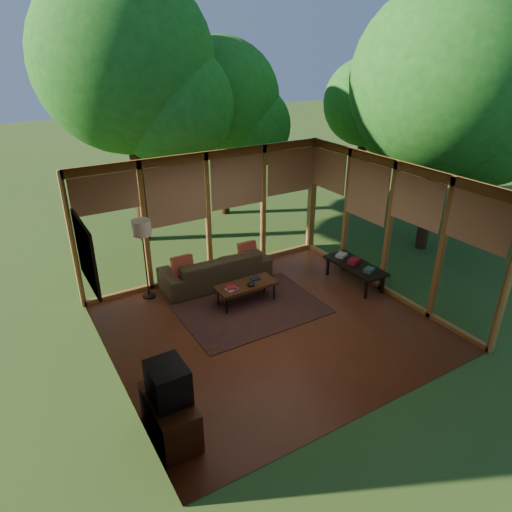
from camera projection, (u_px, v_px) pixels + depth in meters
floor at (271, 326)px, 8.29m from camera, size 5.50×5.50×0.00m
ceiling at (273, 182)px, 7.14m from camera, size 5.50×5.50×0.00m
wall_left at (108, 303)px, 6.43m from camera, size 0.04×5.00×2.70m
wall_front at (378, 333)px, 5.77m from camera, size 5.50×0.04×2.70m
window_wall_back at (208, 216)px, 9.65m from camera, size 5.50×0.12×2.70m
window_wall_right at (389, 229)px, 8.99m from camera, size 0.12×5.00×2.70m
exterior_lawn at (332, 171)px, 18.22m from camera, size 40.00×40.00×0.00m
tree_nw at (124, 62)px, 10.20m from camera, size 4.08×4.08×6.33m
tree_ne at (220, 100)px, 12.50m from camera, size 3.28×3.28×4.89m
tree_se at (446, 81)px, 9.78m from camera, size 4.10×4.10×5.99m
tree_far at (367, 103)px, 13.49m from camera, size 2.56×2.56×4.35m
rug at (251, 308)px, 8.83m from camera, size 2.68×1.90×0.01m
sofa at (216, 269)px, 9.64m from camera, size 2.32×0.95×0.67m
pillow_left at (183, 267)px, 9.15m from camera, size 0.43×0.23×0.45m
pillow_right at (247, 251)px, 9.85m from camera, size 0.40×0.21×0.42m
ct_book_lower at (232, 289)px, 8.64m from camera, size 0.24×0.20×0.03m
ct_book_upper at (231, 287)px, 8.63m from camera, size 0.21×0.18×0.03m
ct_book_side at (255, 279)px, 9.02m from camera, size 0.21×0.17×0.03m
ct_bowl at (251, 284)px, 8.78m from camera, size 0.16×0.16×0.07m
media_cabinet at (170, 417)px, 5.89m from camera, size 0.50×1.00×0.60m
television at (168, 383)px, 5.66m from camera, size 0.45×0.55×0.50m
console_book_a at (369, 270)px, 9.24m from camera, size 0.25×0.21×0.08m
console_book_b at (354, 261)px, 9.58m from camera, size 0.28×0.23×0.11m
console_book_c at (341, 255)px, 9.90m from camera, size 0.29×0.25×0.07m
floor_lamp at (142, 232)px, 8.66m from camera, size 0.36×0.36×1.65m
coffee_table at (246, 286)px, 8.86m from camera, size 1.20×0.50×0.43m
side_console at (355, 266)px, 9.58m from camera, size 0.60×1.40×0.46m
wall_painting at (86, 253)px, 7.45m from camera, size 0.06×1.35×1.15m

